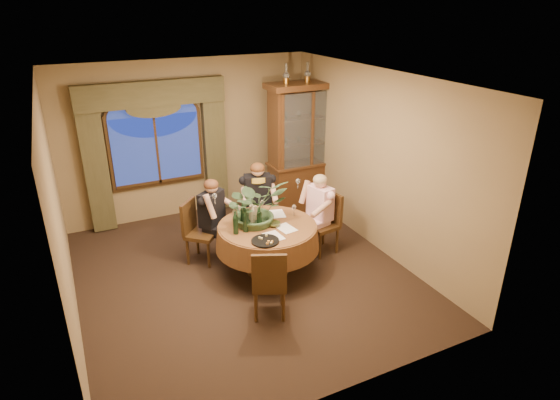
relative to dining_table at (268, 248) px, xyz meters
name	(u,v)px	position (x,y,z in m)	size (l,w,h in m)	color
floor	(243,274)	(-0.37, 0.06, -0.38)	(5.00, 5.00, 0.00)	black
wall_back	(189,139)	(-0.37, 2.56, 1.02)	(4.50, 4.50, 0.00)	olive
wall_right	(377,162)	(1.88, 0.06, 1.02)	(5.00, 5.00, 0.00)	olive
ceiling	(236,79)	(-0.37, 0.06, 2.42)	(5.00, 5.00, 0.00)	white
window	(157,150)	(-0.97, 2.49, 0.92)	(1.62, 0.10, 1.32)	navy
arched_transom	(152,105)	(-0.97, 2.49, 1.71)	(1.60, 0.06, 0.44)	navy
drapery_left	(95,166)	(-2.00, 2.44, 0.80)	(0.38, 0.14, 2.32)	#403C20
drapery_right	(215,149)	(0.06, 2.44, 0.80)	(0.38, 0.14, 2.32)	#403C20
swag_valance	(152,94)	(-0.97, 2.41, 1.90)	(2.45, 0.16, 0.42)	#403C20
dining_table	(268,248)	(0.00, 0.00, 0.00)	(1.50, 1.50, 0.75)	maroon
china_cabinet	(306,147)	(1.61, 1.81, 0.81)	(1.46, 0.58, 2.37)	#3B2112
oil_lamp_left	(286,74)	(1.19, 1.81, 2.17)	(0.11, 0.11, 0.34)	#A5722D
oil_lamp_center	(308,72)	(1.61, 1.81, 2.17)	(0.11, 0.11, 0.34)	#A5722D
oil_lamp_right	(328,71)	(2.02, 1.81, 2.17)	(0.11, 0.11, 0.34)	#A5722D
chair_right	(322,224)	(1.00, 0.15, 0.10)	(0.42, 0.42, 0.96)	black
chair_back_right	(263,210)	(0.39, 1.03, 0.10)	(0.42, 0.42, 0.96)	black
chair_back	(202,233)	(-0.77, 0.69, 0.10)	(0.42, 0.42, 0.96)	black
chair_front_left	(269,281)	(-0.40, -0.94, 0.10)	(0.42, 0.42, 0.96)	black
person_pink	(320,213)	(1.01, 0.24, 0.26)	(0.46, 0.42, 1.28)	#F6C0CA
person_back	(212,219)	(-0.57, 0.76, 0.27)	(0.46, 0.42, 1.28)	black
person_scarf	(258,202)	(0.28, 0.99, 0.30)	(0.48, 0.44, 1.35)	black
stoneware_vase	(253,214)	(-0.14, 0.17, 0.51)	(0.14, 0.14, 0.26)	#8E785B
centerpiece_plant	(255,185)	(-0.11, 0.15, 0.96)	(0.88, 0.98, 0.76)	#345130
olive_bowl	(274,224)	(0.08, -0.07, 0.40)	(0.17, 0.17, 0.05)	#505A2B
cheese_platter	(265,241)	(-0.23, -0.44, 0.39)	(0.37, 0.37, 0.02)	black
wine_bottle_0	(253,216)	(-0.20, 0.05, 0.54)	(0.07, 0.07, 0.33)	tan
wine_bottle_1	(245,221)	(-0.35, -0.05, 0.54)	(0.07, 0.07, 0.33)	black
wine_bottle_2	(259,218)	(-0.15, -0.06, 0.54)	(0.07, 0.07, 0.33)	black
wine_bottle_3	(235,216)	(-0.43, 0.14, 0.54)	(0.07, 0.07, 0.33)	tan
wine_bottle_4	(235,223)	(-0.50, -0.05, 0.54)	(0.07, 0.07, 0.33)	black
wine_bottle_5	(243,214)	(-0.30, 0.17, 0.54)	(0.07, 0.07, 0.33)	black
tasting_paper_0	(286,228)	(0.19, -0.22, 0.38)	(0.21, 0.30, 0.00)	white
tasting_paper_1	(277,214)	(0.29, 0.27, 0.38)	(0.21, 0.30, 0.00)	white
tasting_paper_2	(274,236)	(-0.07, -0.35, 0.38)	(0.21, 0.30, 0.00)	white
wine_glass_person_pink	(294,210)	(0.49, 0.12, 0.46)	(0.07, 0.07, 0.18)	silver
wine_glass_person_back	(237,213)	(-0.30, 0.40, 0.46)	(0.07, 0.07, 0.18)	silver
wine_glass_person_scarf	(262,205)	(0.14, 0.48, 0.46)	(0.07, 0.07, 0.18)	silver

